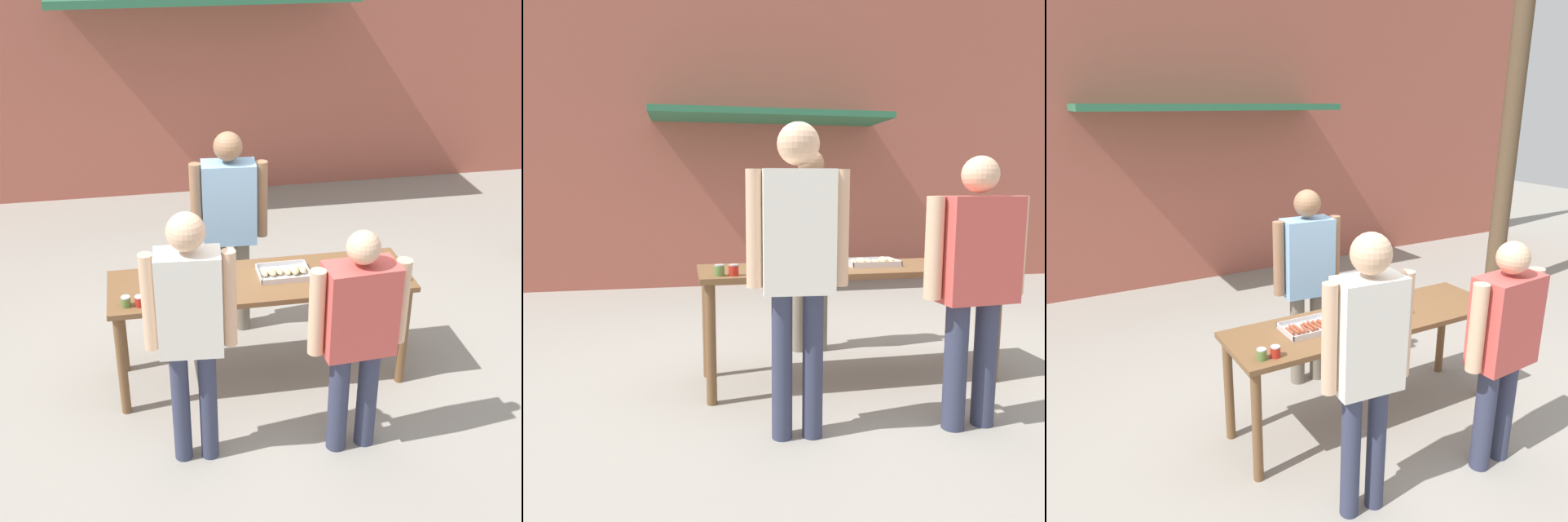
{
  "view_description": "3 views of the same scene",
  "coord_description": "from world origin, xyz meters",
  "views": [
    {
      "loc": [
        -0.83,
        -4.59,
        3.45
      ],
      "look_at": [
        0.0,
        0.0,
        1.02
      ],
      "focal_mm": 50.0,
      "sensor_mm": 36.0,
      "label": 1
    },
    {
      "loc": [
        -1.21,
        -3.54,
        1.44
      ],
      "look_at": [
        -0.49,
        0.04,
        0.92
      ],
      "focal_mm": 35.0,
      "sensor_mm": 36.0,
      "label": 2
    },
    {
      "loc": [
        -2.14,
        -2.93,
        2.44
      ],
      "look_at": [
        -0.13,
        0.73,
        1.15
      ],
      "focal_mm": 35.0,
      "sensor_mm": 36.0,
      "label": 3
    }
  ],
  "objects": [
    {
      "name": "ground_plane",
      "position": [
        0.0,
        0.0,
        0.0
      ],
      "size": [
        24.0,
        24.0,
        0.0
      ],
      "primitive_type": "plane",
      "color": "gray"
    },
    {
      "name": "building_facade_back",
      "position": [
        0.0,
        3.98,
        2.26
      ],
      "size": [
        12.0,
        1.11,
        4.5
      ],
      "color": "#A85647",
      "rests_on": "ground"
    },
    {
      "name": "serving_table",
      "position": [
        0.0,
        0.0,
        0.75
      ],
      "size": [
        2.23,
        0.65,
        0.87
      ],
      "color": "brown",
      "rests_on": "ground"
    },
    {
      "name": "food_tray_sausages",
      "position": [
        -0.49,
        0.04,
        0.88
      ],
      "size": [
        0.39,
        0.28,
        0.04
      ],
      "color": "silver",
      "rests_on": "serving_table"
    },
    {
      "name": "food_tray_buns",
      "position": [
        0.18,
        0.04,
        0.89
      ],
      "size": [
        0.38,
        0.27,
        0.06
      ],
      "color": "silver",
      "rests_on": "serving_table"
    },
    {
      "name": "condiment_jar_mustard",
      "position": [
        -0.98,
        -0.21,
        0.9
      ],
      "size": [
        0.07,
        0.07,
        0.08
      ],
      "color": "#567A38",
      "rests_on": "serving_table"
    },
    {
      "name": "condiment_jar_ketchup",
      "position": [
        -0.89,
        -0.22,
        0.9
      ],
      "size": [
        0.07,
        0.07,
        0.08
      ],
      "color": "#B22319",
      "rests_on": "serving_table"
    },
    {
      "name": "beer_cup",
      "position": [
        0.97,
        -0.21,
        0.92
      ],
      "size": [
        0.08,
        0.08,
        0.12
      ],
      "color": "#DBC67A",
      "rests_on": "serving_table"
    },
    {
      "name": "person_server_behind_table",
      "position": [
        -0.13,
        0.73,
        1.05
      ],
      "size": [
        0.62,
        0.27,
        1.76
      ],
      "rotation": [
        0.0,
        0.0,
        -0.07
      ],
      "color": "#756B5B",
      "rests_on": "ground"
    },
    {
      "name": "person_customer_holding_hotdog",
      "position": [
        -0.59,
        -0.81,
        1.08
      ],
      "size": [
        0.57,
        0.25,
        1.79
      ],
      "rotation": [
        0.0,
        0.0,
        3.06
      ],
      "color": "#333851",
      "rests_on": "ground"
    },
    {
      "name": "person_customer_with_cup",
      "position": [
        0.46,
        -0.88,
        0.95
      ],
      "size": [
        0.66,
        0.28,
        1.62
      ],
      "rotation": [
        0.0,
        0.0,
        3.21
      ],
      "color": "#333851",
      "rests_on": "ground"
    }
  ]
}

